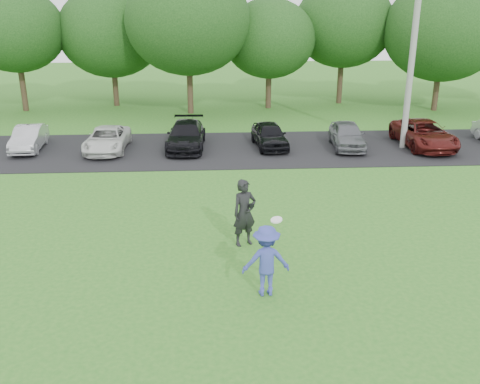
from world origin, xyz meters
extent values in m
plane|color=#286C1F|center=(0.00, 0.00, 0.00)|extent=(100.00, 100.00, 0.00)
cube|color=black|center=(0.00, 13.00, 0.01)|extent=(32.00, 6.50, 0.03)
cylinder|color=gray|center=(8.35, 12.76, 4.51)|extent=(0.28, 0.28, 9.03)
imported|color=#3A44A3|center=(0.41, -0.18, 0.89)|extent=(1.19, 0.74, 1.78)
cylinder|color=white|center=(0.61, -0.31, 1.99)|extent=(0.28, 0.27, 0.12)
imported|color=black|center=(0.07, 2.61, 0.99)|extent=(0.85, 0.72, 1.98)
cube|color=black|center=(0.25, 2.43, 1.28)|extent=(0.17, 0.15, 0.10)
imported|color=#A9ABB0|center=(-9.33, 13.39, 0.58)|extent=(1.40, 3.44, 1.11)
imported|color=silver|center=(-5.64, 13.02, 0.57)|extent=(1.83, 3.89, 1.07)
imported|color=black|center=(-1.97, 13.27, 0.64)|extent=(1.89, 4.28, 1.22)
imported|color=black|center=(1.99, 13.21, 0.62)|extent=(1.71, 3.57, 1.17)
imported|color=slate|center=(5.66, 12.90, 0.64)|extent=(1.73, 3.70, 1.23)
imported|color=#4B1210|center=(9.36, 12.83, 0.65)|extent=(2.20, 4.54, 1.24)
cylinder|color=#38281C|center=(-12.50, 23.00, 1.35)|extent=(0.36, 0.36, 2.70)
ellipsoid|color=#214C19|center=(-12.50, 23.00, 4.93)|extent=(5.94, 5.94, 5.05)
cylinder|color=#38281C|center=(-7.00, 24.40, 1.10)|extent=(0.36, 0.36, 2.20)
ellipsoid|color=#214C19|center=(-7.00, 24.40, 4.71)|extent=(6.68, 6.68, 5.68)
cylinder|color=#38281C|center=(-2.00, 21.60, 1.35)|extent=(0.36, 0.36, 2.70)
ellipsoid|color=#214C19|center=(-2.00, 21.60, 5.48)|extent=(7.42, 7.42, 6.31)
cylinder|color=#38281C|center=(3.00, 23.00, 1.10)|extent=(0.36, 0.36, 2.20)
ellipsoid|color=#214C19|center=(3.00, 23.00, 4.36)|extent=(5.76, 5.76, 4.90)
cylinder|color=#38281C|center=(8.00, 24.40, 1.35)|extent=(0.36, 0.36, 2.70)
ellipsoid|color=#214C19|center=(8.00, 24.40, 5.14)|extent=(6.50, 6.50, 5.53)
cylinder|color=#38281C|center=(13.50, 21.60, 1.10)|extent=(0.36, 0.36, 2.20)
ellipsoid|color=#214C19|center=(13.50, 21.60, 4.92)|extent=(7.24, 7.24, 6.15)
camera|label=1|loc=(-0.89, -11.50, 6.78)|focal=40.00mm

